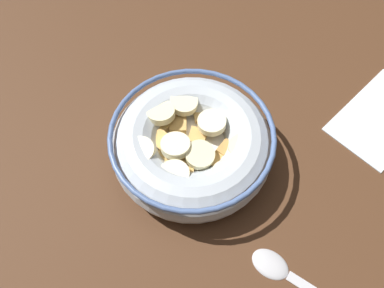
{
  "coord_description": "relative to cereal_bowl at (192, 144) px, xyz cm",
  "views": [
    {
      "loc": [
        16.69,
        14.12,
        40.55
      ],
      "look_at": [
        0.0,
        0.0,
        3.0
      ],
      "focal_mm": 35.38,
      "sensor_mm": 36.0,
      "label": 1
    }
  ],
  "objects": [
    {
      "name": "cereal_bowl",
      "position": [
        0.0,
        0.0,
        0.0
      ],
      "size": [
        18.61,
        18.61,
        5.7
      ],
      "color": "#B2BCC6",
      "rests_on": "ground_plane"
    },
    {
      "name": "ground_plane",
      "position": [
        -0.03,
        -0.02,
        -4.01
      ],
      "size": [
        116.62,
        116.62,
        2.0
      ],
      "primitive_type": "cube",
      "color": "#472B19"
    },
    {
      "name": "folded_napkin",
      "position": [
        -20.33,
        15.06,
        -2.86
      ],
      "size": [
        15.17,
        10.04,
        0.3
      ],
      "primitive_type": "cube",
      "rotation": [
        0.0,
        0.0,
        -0.1
      ],
      "color": "silver",
      "rests_on": "ground_plane"
    },
    {
      "name": "spoon",
      "position": [
        4.18,
        17.1,
        -2.68
      ],
      "size": [
        3.78,
        16.23,
        0.8
      ],
      "color": "#B7B7BC",
      "rests_on": "ground_plane"
    }
  ]
}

